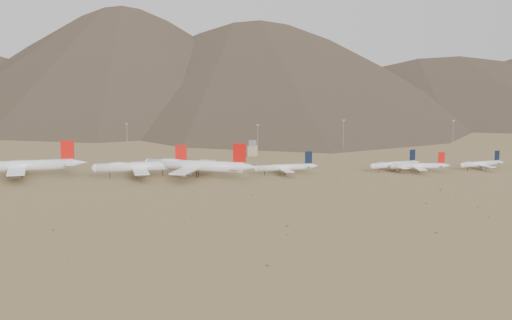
{
  "coord_description": "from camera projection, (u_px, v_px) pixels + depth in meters",
  "views": [
    {
      "loc": [
        -31.58,
        -424.74,
        79.39
      ],
      "look_at": [
        22.35,
        30.0,
        10.2
      ],
      "focal_mm": 50.0,
      "sensor_mm": 36.0,
      "label": 1
    }
  ],
  "objects": [
    {
      "name": "narrowbody_a",
      "position": [
        285.0,
        167.0,
        467.37
      ],
      "size": [
        44.65,
        32.45,
        14.79
      ],
      "rotation": [
        0.0,
        0.0,
        0.14
      ],
      "color": "white",
      "rests_on": "ground"
    },
    {
      "name": "narrowbody_b",
      "position": [
        395.0,
        164.0,
        481.8
      ],
      "size": [
        39.68,
        29.66,
        13.69
      ],
      "rotation": [
        0.0,
        0.0,
        0.35
      ],
      "color": "white",
      "rests_on": "ground"
    },
    {
      "name": "control_tower",
      "position": [
        252.0,
        149.0,
        553.11
      ],
      "size": [
        8.0,
        8.0,
        12.0
      ],
      "color": "tan",
      "rests_on": "ground"
    },
    {
      "name": "mast_far_east",
      "position": [
        453.0,
        134.0,
        573.91
      ],
      "size": [
        2.0,
        0.6,
        25.7
      ],
      "color": "gray",
      "rests_on": "ground"
    },
    {
      "name": "narrowbody_d",
      "position": [
        481.0,
        164.0,
        487.62
      ],
      "size": [
        36.35,
        27.0,
        12.38
      ],
      "rotation": [
        0.0,
        0.0,
        0.3
      ],
      "color": "white",
      "rests_on": "ground"
    },
    {
      "name": "ground",
      "position": [
        225.0,
        185.0,
        432.58
      ],
      "size": [
        3000.0,
        3000.0,
        0.0
      ],
      "primitive_type": "plane",
      "color": "#A38554",
      "rests_on": "ground"
    },
    {
      "name": "mountain_ridge",
      "position": [
        187.0,
        13.0,
        1293.88
      ],
      "size": [
        4400.0,
        1000.0,
        300.0
      ],
      "color": "brown",
      "rests_on": "ground"
    },
    {
      "name": "widebody_west",
      "position": [
        20.0,
        166.0,
        453.31
      ],
      "size": [
        77.81,
        60.74,
        23.28
      ],
      "rotation": [
        0.0,
        0.0,
        0.17
      ],
      "color": "white",
      "rests_on": "ground"
    },
    {
      "name": "mast_west",
      "position": [
        127.0,
        138.0,
        549.21
      ],
      "size": [
        2.0,
        0.6,
        25.7
      ],
      "color": "gray",
      "rests_on": "ground"
    },
    {
      "name": "desert_scrub",
      "position": [
        282.0,
        216.0,
        347.09
      ],
      "size": [
        424.51,
        177.97,
        0.92
      ],
      "color": "brown",
      "rests_on": "ground"
    },
    {
      "name": "mast_centre",
      "position": [
        258.0,
        140.0,
        537.99
      ],
      "size": [
        2.0,
        0.6,
        25.7
      ],
      "color": "gray",
      "rests_on": "ground"
    },
    {
      "name": "widebody_east",
      "position": [
        196.0,
        165.0,
        455.48
      ],
      "size": [
        72.87,
        58.43,
        22.89
      ],
      "rotation": [
        0.0,
        0.0,
        -0.38
      ],
      "color": "white",
      "rests_on": "ground"
    },
    {
      "name": "narrowbody_c",
      "position": [
        419.0,
        166.0,
        475.6
      ],
      "size": [
        41.31,
        29.71,
        13.63
      ],
      "rotation": [
        0.0,
        0.0,
        -0.07
      ],
      "color": "white",
      "rests_on": "ground"
    },
    {
      "name": "mast_east",
      "position": [
        343.0,
        134.0,
        576.66
      ],
      "size": [
        2.0,
        0.6,
        25.7
      ],
      "color": "gray",
      "rests_on": "ground"
    },
    {
      "name": "widebody_centre",
      "position": [
        141.0,
        167.0,
        457.23
      ],
      "size": [
        67.64,
        52.43,
        20.13
      ],
      "rotation": [
        0.0,
        0.0,
        0.11
      ],
      "color": "white",
      "rests_on": "ground"
    }
  ]
}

